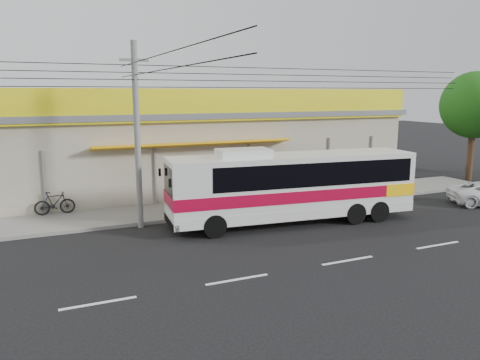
% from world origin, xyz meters
% --- Properties ---
extents(ground, '(120.00, 120.00, 0.00)m').
position_xyz_m(ground, '(0.00, 0.00, 0.00)').
color(ground, black).
rests_on(ground, ground).
extents(sidewalk, '(30.00, 3.20, 0.15)m').
position_xyz_m(sidewalk, '(0.00, 6.00, 0.07)').
color(sidewalk, gray).
rests_on(sidewalk, ground).
extents(lane_markings, '(50.00, 0.12, 0.01)m').
position_xyz_m(lane_markings, '(0.00, -2.50, 0.00)').
color(lane_markings, silver).
rests_on(lane_markings, ground).
extents(storefront_building, '(22.60, 9.20, 5.70)m').
position_xyz_m(storefront_building, '(-0.01, 11.54, 2.30)').
color(storefront_building, gray).
rests_on(storefront_building, ground).
extents(coach_bus, '(10.77, 3.26, 3.27)m').
position_xyz_m(coach_bus, '(0.79, 2.25, 1.75)').
color(coach_bus, silver).
rests_on(coach_bus, ground).
extents(motorbike_dark, '(1.72, 0.49, 1.03)m').
position_xyz_m(motorbike_dark, '(-8.64, 7.27, 0.67)').
color(motorbike_dark, black).
rests_on(motorbike_dark, sidewalk).
extents(utility_pole, '(34.00, 14.00, 7.50)m').
position_xyz_m(utility_pole, '(-5.47, 4.20, 6.18)').
color(utility_pole, '#626260').
rests_on(utility_pole, ground).
extents(tree_near, '(4.11, 4.11, 6.82)m').
position_xyz_m(tree_near, '(15.97, 6.31, 4.62)').
color(tree_near, '#301D13').
rests_on(tree_near, ground).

